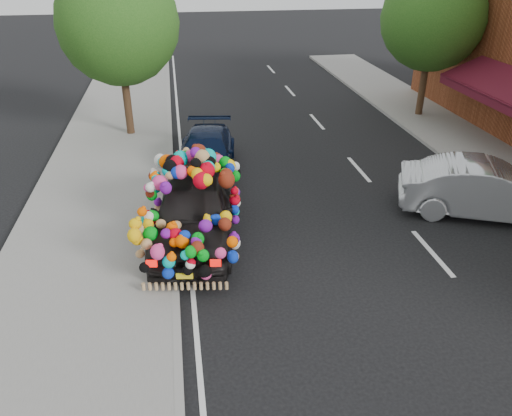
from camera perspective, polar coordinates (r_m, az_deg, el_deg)
The scene contains 9 objects.
ground at distance 11.22m, azimuth 2.92°, elevation -6.76°, with size 100.00×100.00×0.00m, color black.
sidewalk at distance 11.22m, azimuth -19.32°, elevation -8.15°, with size 4.00×60.00×0.12m, color gray.
kerb at distance 11.00m, azimuth -9.24°, elevation -7.52°, with size 0.15×60.00×0.13m, color gray.
lane_markings at distance 12.40m, azimuth 19.48°, elevation -4.83°, with size 6.00×50.00×0.01m, color silver, non-canonical shape.
tree_near_sidewalk at distance 18.75m, azimuth -15.52°, elevation 19.66°, with size 4.20×4.20×6.13m.
tree_far_b at distance 21.66m, azimuth 19.59°, elevation 19.73°, with size 4.00×4.00×5.90m.
plush_art_car at distance 11.87m, azimuth -7.14°, elevation 1.51°, with size 2.90×5.11×2.23m.
navy_sedan at distance 15.72m, azimuth -5.75°, elevation 6.20°, with size 1.73×4.26×1.24m, color black.
silver_hatchback at distance 14.33m, azimuth 24.87°, elevation 1.92°, with size 1.54×4.41×1.45m, color #AEB1B5.
Camera 1 is at (-2.06, -9.03, 6.34)m, focal length 35.00 mm.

